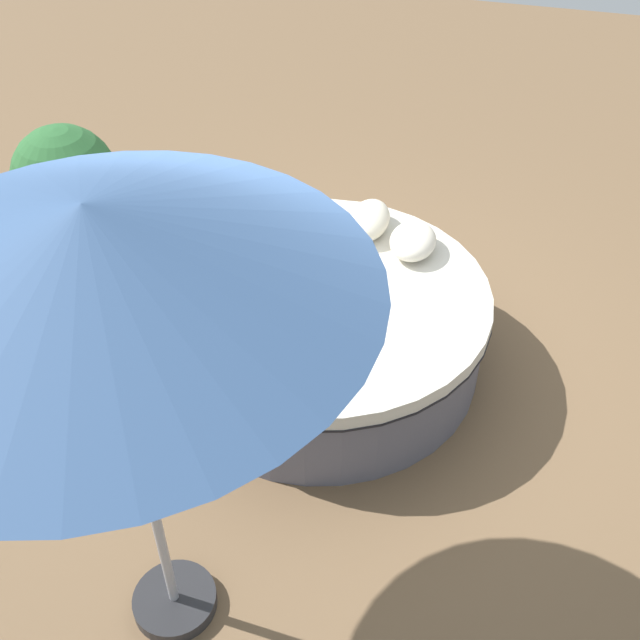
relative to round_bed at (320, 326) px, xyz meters
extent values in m
plane|color=brown|center=(0.00, 0.00, -0.33)|extent=(16.00, 16.00, 0.00)
cylinder|color=#595966|center=(0.00, 0.00, -0.06)|extent=(2.21, 2.21, 0.54)
cylinder|color=black|center=(0.00, 0.00, 0.21)|extent=(2.28, 2.28, 0.01)
cylinder|color=beige|center=(0.00, 0.00, 0.26)|extent=(2.27, 2.27, 0.11)
ellipsoid|color=silver|center=(0.59, -0.50, 0.41)|extent=(0.43, 0.32, 0.19)
ellipsoid|color=beige|center=(0.76, -0.15, 0.42)|extent=(0.48, 0.29, 0.20)
ellipsoid|color=white|center=(0.72, 0.23, 0.39)|extent=(0.46, 0.29, 0.15)
ellipsoid|color=white|center=(0.56, 0.60, 0.41)|extent=(0.53, 0.31, 0.19)
cylinder|color=#B7B7BC|center=(-0.22, 2.26, -0.12)|extent=(0.04, 0.04, 0.42)
cylinder|color=#262628|center=(-2.01, 0.22, -0.29)|extent=(0.44, 0.44, 0.08)
cylinder|color=#99999E|center=(-2.01, 0.22, 0.90)|extent=(0.05, 0.05, 2.47)
cone|color=#385684|center=(-2.01, 0.22, 1.98)|extent=(2.03, 2.03, 0.35)
cylinder|color=gray|center=(0.75, 2.31, -0.15)|extent=(0.46, 0.46, 0.36)
sphere|color=#2D6633|center=(0.75, 2.31, 0.38)|extent=(0.82, 0.82, 0.82)
camera|label=1|loc=(-3.82, -1.09, 3.48)|focal=43.18mm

